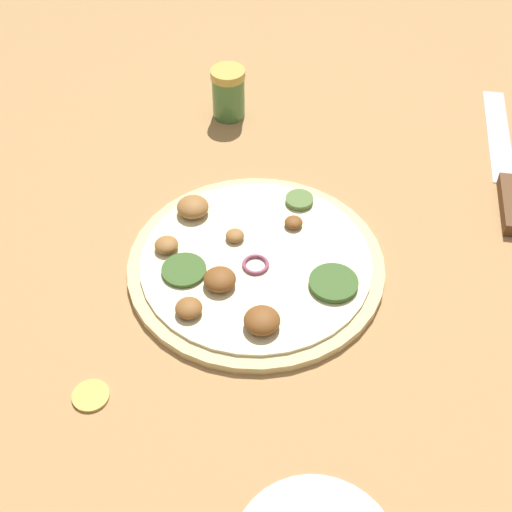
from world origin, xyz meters
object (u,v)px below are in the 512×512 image
Objects in this scene: pizza at (254,264)px; loose_cap at (90,395)px; spice_jar at (228,93)px; knife at (505,180)px.

loose_cap is (-0.04, 0.23, -0.01)m from pizza.
pizza is 0.31m from spice_jar.
knife is 0.40m from spice_jar.
pizza is at bearing -79.84° from loose_cap.
loose_cap is (0.03, 0.59, -0.00)m from knife.
loose_cap is at bearing 132.19° from knife.
spice_jar reaches higher than loose_cap.
pizza is 7.91× the size of loose_cap.
loose_cap is (-0.31, 0.39, -0.03)m from spice_jar.
spice_jar is (0.27, -0.15, 0.03)m from pizza.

